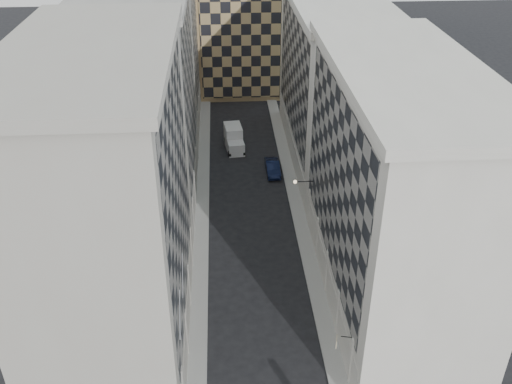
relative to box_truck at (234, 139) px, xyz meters
name	(u,v)px	position (x,y,z in m)	size (l,w,h in m)	color
sidewalk_west	(202,206)	(-4.00, -14.50, -1.19)	(1.50, 100.00, 0.15)	gray
sidewalk_east	(296,203)	(6.50, -14.50, -1.19)	(1.50, 100.00, 0.15)	gray
bldg_left_a	(111,210)	(-9.64, -33.50, 10.56)	(10.80, 22.80, 23.70)	#A29C92
bldg_left_b	(144,102)	(-9.64, -11.50, 10.06)	(10.80, 22.80, 22.70)	gray
bldg_left_c	(161,46)	(-9.63, 10.50, 9.56)	(10.80, 22.80, 21.70)	#A29C92
bldg_right_a	(392,190)	(12.12, -29.50, 9.06)	(10.80, 26.80, 20.70)	beige
bldg_right_b	(332,82)	(12.14, -2.50, 8.58)	(10.80, 28.80, 19.70)	beige
tan_block	(249,30)	(3.25, 23.40, 8.17)	(16.80, 14.80, 18.80)	#9D7D53
flagpoles_left	(181,294)	(-4.65, -38.50, 6.74)	(0.10, 6.33, 2.33)	gray
bracket_lamp	(297,182)	(5.62, -20.50, 4.94)	(1.98, 0.36, 0.36)	black
box_truck	(234,139)	(0.00, 0.00, 0.00)	(2.72, 5.50, 2.91)	silver
dark_car	(273,168)	(4.50, -7.34, -0.50)	(1.61, 4.62, 1.52)	black
shop_sign	(337,341)	(6.21, -39.43, 2.57)	(1.21, 0.71, 0.79)	black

